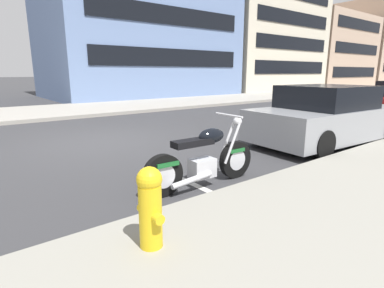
{
  "coord_description": "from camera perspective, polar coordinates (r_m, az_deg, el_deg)",
  "views": [
    {
      "loc": [
        -2.87,
        -7.62,
        1.78
      ],
      "look_at": [
        0.05,
        -3.83,
        0.65
      ],
      "focal_mm": 28.52,
      "sensor_mm": 36.0,
      "label": 1
    }
  ],
  "objects": [
    {
      "name": "townhouse_far_uphill",
      "position": [
        54.06,
        28.69,
        15.61
      ],
      "size": [
        12.05,
        11.56,
        10.92
      ],
      "color": "tan",
      "rests_on": "ground"
    },
    {
      "name": "parked_motorcycle",
      "position": [
        4.8,
        2.15,
        -3.03
      ],
      "size": [
        2.08,
        0.62,
        1.12
      ],
      "rotation": [
        0.0,
        0.0,
        -0.03
      ],
      "color": "black",
      "rests_on": "ground"
    },
    {
      "name": "parked_car_second_in_row",
      "position": [
        8.45,
        23.75,
        4.66
      ],
      "size": [
        4.31,
        2.16,
        1.46
      ],
      "rotation": [
        0.0,
        0.0,
        -0.07
      ],
      "color": "gray",
      "rests_on": "ground"
    },
    {
      "name": "parking_stall_stripe",
      "position": [
        5.02,
        0.01,
        -7.39
      ],
      "size": [
        0.12,
        2.2,
        0.01
      ],
      "primitive_type": "cube",
      "color": "silver",
      "rests_on": "ground"
    },
    {
      "name": "townhouse_behind_pole",
      "position": [
        42.45,
        22.36,
        15.44
      ],
      "size": [
        11.5,
        9.78,
        8.19
      ],
      "color": "tan",
      "rests_on": "ground"
    },
    {
      "name": "ground_plane",
      "position": [
        8.34,
        -16.55,
        0.4
      ],
      "size": [
        260.0,
        260.0,
        0.0
      ],
      "primitive_type": "plane",
      "color": "#333335"
    },
    {
      "name": "fire_hydrant",
      "position": [
        2.94,
        -7.83,
        -11.28
      ],
      "size": [
        0.24,
        0.36,
        0.8
      ],
      "color": "gold",
      "rests_on": "sidewalk_near_curb"
    },
    {
      "name": "townhouse_corner_block",
      "position": [
        24.66,
        -10.22,
        23.25
      ],
      "size": [
        13.06,
        9.09,
        12.27
      ],
      "color": "#6B84B2",
      "rests_on": "ground"
    },
    {
      "name": "sidewalk_far_curb",
      "position": [
        20.92,
        7.99,
        8.46
      ],
      "size": [
        120.0,
        5.0,
        0.14
      ],
      "primitive_type": "cube",
      "color": "gray",
      "rests_on": "ground"
    },
    {
      "name": "townhouse_mid_block",
      "position": [
        32.78,
        11.21,
        18.67
      ],
      "size": [
        11.78,
        9.71,
        10.01
      ],
      "color": "beige",
      "rests_on": "ground"
    }
  ]
}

